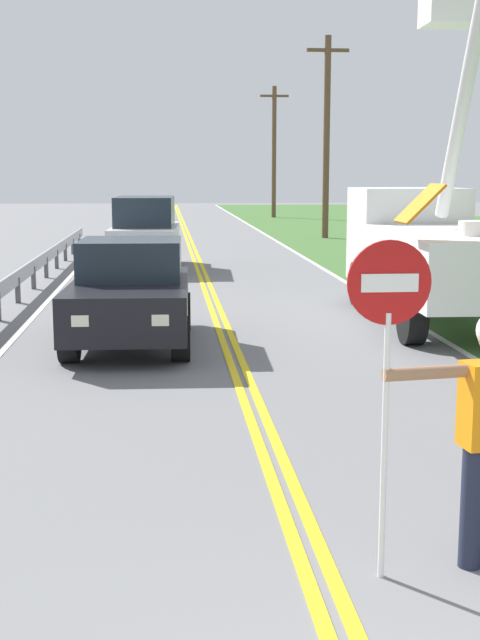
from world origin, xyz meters
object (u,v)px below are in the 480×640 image
object	(u,v)px
utility_bucket_truck	(433,244)
oncoming_suv_second	(145,233)
stop_sign_paddle	(388,334)
utility_pole_mid	(327,134)
utility_pole_far	(274,150)
oncoming_sedan_nearest	(131,294)

from	to	relation	value
utility_bucket_truck	oncoming_suv_second	distance (m)	10.88
stop_sign_paddle	utility_pole_mid	bearing A→B (deg)	80.10
oncoming_suv_second	utility_pole_far	world-z (taller)	utility_pole_far
stop_sign_paddle	oncoming_suv_second	world-z (taller)	stop_sign_paddle
oncoming_sedan_nearest	utility_pole_far	world-z (taller)	utility_pole_far
stop_sign_paddle	utility_pole_mid	world-z (taller)	utility_pole_mid
stop_sign_paddle	utility_bucket_truck	size ratio (longest dim) A/B	0.34
utility_pole_far	oncoming_sedan_nearest	bearing A→B (deg)	-100.41
stop_sign_paddle	utility_bucket_truck	xyz separation A→B (m)	(3.64, 10.52, -0.27)
utility_pole_far	utility_bucket_truck	bearing A→B (deg)	-92.80
utility_bucket_truck	oncoming_suv_second	bearing A→B (deg)	121.27
oncoming_suv_second	utility_pole_mid	bearing A→B (deg)	57.40
utility_bucket_truck	oncoming_sedan_nearest	xyz separation A→B (m)	(-5.65, -2.08, -0.60)
oncoming_sedan_nearest	oncoming_suv_second	world-z (taller)	oncoming_suv_second
utility_bucket_truck	utility_pole_mid	size ratio (longest dim) A/B	0.81
utility_pole_mid	utility_pole_far	size ratio (longest dim) A/B	1.04
stop_sign_paddle	oncoming_sedan_nearest	world-z (taller)	stop_sign_paddle
oncoming_sedan_nearest	stop_sign_paddle	bearing A→B (deg)	-76.57
oncoming_suv_second	utility_pole_far	xyz separation A→B (m)	(7.56, 29.80, 3.21)
stop_sign_paddle	utility_bucket_truck	distance (m)	11.13
utility_bucket_truck	utility_pole_far	xyz separation A→B (m)	(1.91, 39.09, 2.83)
oncoming_sedan_nearest	utility_pole_far	size ratio (longest dim) A/B	0.51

